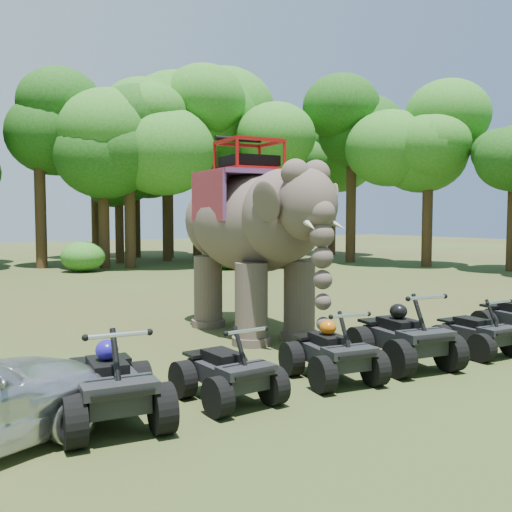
# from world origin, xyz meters

# --- Properties ---
(ground) EXTENTS (110.00, 110.00, 0.00)m
(ground) POSITION_xyz_m (0.00, 0.00, 0.00)
(ground) COLOR #47381E
(ground) RESTS_ON ground
(elephant) EXTENTS (2.78, 5.63, 4.61)m
(elephant) POSITION_xyz_m (0.63, 2.41, 2.30)
(elephant) COLOR #4A3D36
(elephant) RESTS_ON ground
(atv_0) EXTENTS (1.53, 1.96, 1.35)m
(atv_0) POSITION_xyz_m (-4.07, -1.68, 0.67)
(atv_0) COLOR black
(atv_0) RESTS_ON ground
(atv_1) EXTENTS (1.23, 1.64, 1.18)m
(atv_1) POSITION_xyz_m (-2.30, -1.67, 0.59)
(atv_1) COLOR black
(atv_1) RESTS_ON ground
(atv_2) EXTENTS (1.44, 1.81, 1.22)m
(atv_2) POSITION_xyz_m (-0.30, -1.66, 0.61)
(atv_2) COLOR black
(atv_2) RESTS_ON ground
(atv_3) EXTENTS (1.64, 2.06, 1.39)m
(atv_3) POSITION_xyz_m (1.39, -1.65, 0.69)
(atv_3) COLOR black
(atv_3) RESTS_ON ground
(atv_4) EXTENTS (1.21, 1.60, 1.14)m
(atv_4) POSITION_xyz_m (3.32, -1.77, 0.57)
(atv_4) COLOR black
(atv_4) RESTS_ON ground
(tree_0) EXTENTS (6.42, 6.42, 9.17)m
(tree_0) POSITION_xyz_m (0.00, 22.48, 4.59)
(tree_0) COLOR #195114
(tree_0) RESTS_ON ground
(tree_1) EXTENTS (4.56, 4.56, 6.51)m
(tree_1) POSITION_xyz_m (4.55, 23.43, 3.25)
(tree_1) COLOR #195114
(tree_1) RESTS_ON ground
(tree_2) EXTENTS (6.14, 6.14, 8.78)m
(tree_2) POSITION_xyz_m (9.11, 22.47, 4.39)
(tree_2) COLOR #195114
(tree_2) RESTS_ON ground
(tree_3) EXTENTS (5.44, 5.44, 7.78)m
(tree_3) POSITION_xyz_m (11.86, 18.32, 3.89)
(tree_3) COLOR #195114
(tree_3) RESTS_ON ground
(tree_4) EXTENTS (6.71, 6.71, 9.59)m
(tree_4) POSITION_xyz_m (16.42, 16.78, 4.79)
(tree_4) COLOR #195114
(tree_4) RESTS_ON ground
(tree_5) EXTENTS (6.09, 6.09, 8.70)m
(tree_5) POSITION_xyz_m (18.00, 12.39, 4.35)
(tree_5) COLOR #195114
(tree_5) RESTS_ON ground
(tree_32) EXTENTS (6.19, 6.19, 8.84)m
(tree_32) POSITION_xyz_m (19.62, 22.41, 4.42)
(tree_32) COLOR #195114
(tree_32) RESTS_ON ground
(tree_34) EXTENTS (5.55, 5.55, 7.93)m
(tree_34) POSITION_xyz_m (17.97, 28.22, 3.97)
(tree_34) COLOR #195114
(tree_34) RESTS_ON ground
(tree_35) EXTENTS (7.50, 7.50, 10.71)m
(tree_35) POSITION_xyz_m (7.01, 27.43, 5.35)
(tree_35) COLOR #195114
(tree_35) RESTS_ON ground
(tree_36) EXTENTS (6.64, 6.64, 9.49)m
(tree_36) POSITION_xyz_m (8.75, 25.92, 4.74)
(tree_36) COLOR #195114
(tree_36) RESTS_ON ground
(tree_38) EXTENTS (6.47, 6.47, 9.25)m
(tree_38) POSITION_xyz_m (3.99, 20.05, 4.62)
(tree_38) COLOR #195114
(tree_38) RESTS_ON ground
(tree_40) EXTENTS (6.06, 6.06, 8.65)m
(tree_40) POSITION_xyz_m (2.79, 20.65, 4.33)
(tree_40) COLOR #195114
(tree_40) RESTS_ON ground
(tree_41) EXTENTS (5.95, 5.95, 8.50)m
(tree_41) POSITION_xyz_m (7.54, 23.45, 4.25)
(tree_41) COLOR #195114
(tree_41) RESTS_ON ground
(tree_42) EXTENTS (6.91, 6.91, 9.88)m
(tree_42) POSITION_xyz_m (4.67, 28.43, 4.94)
(tree_42) COLOR #195114
(tree_42) RESTS_ON ground
(tree_43) EXTENTS (7.44, 7.44, 10.63)m
(tree_43) POSITION_xyz_m (9.20, 20.44, 5.32)
(tree_43) COLOR #195114
(tree_43) RESTS_ON ground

